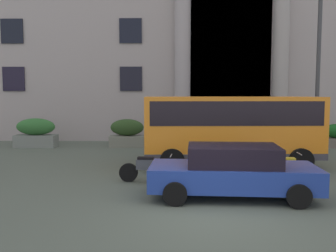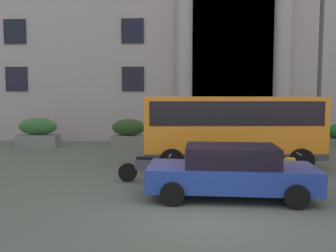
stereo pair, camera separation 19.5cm
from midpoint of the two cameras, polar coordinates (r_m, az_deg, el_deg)
ground_plane at (r=8.99m, az=6.18°, el=-13.78°), size 80.00×64.00×0.12m
office_building_facade at (r=26.53m, az=2.92°, el=17.11°), size 43.19×9.71×16.70m
orange_minibus at (r=14.17m, az=9.43°, el=0.12°), size 6.64×2.76×2.71m
hedge_planter_west at (r=19.45m, az=-6.67°, el=-1.18°), size 1.83×0.84×1.48m
hedge_planter_entrance_left at (r=19.41m, az=13.81°, el=-1.36°), size 2.19×0.98×1.44m
hedge_planter_east at (r=20.52m, az=-20.15°, el=-1.07°), size 2.13×0.91×1.52m
parked_coupe_end at (r=10.18m, az=9.53°, el=-6.93°), size 4.59×2.15×1.44m
motorcycle_far_end at (r=11.76m, az=-3.29°, el=-6.58°), size 2.10×0.55×0.89m
scooter_by_planter at (r=12.61m, az=16.70°, el=-6.02°), size 1.91×0.55×0.89m
lamppost_plaza_centre at (r=17.88m, az=22.10°, el=9.53°), size 0.40×0.40×7.42m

